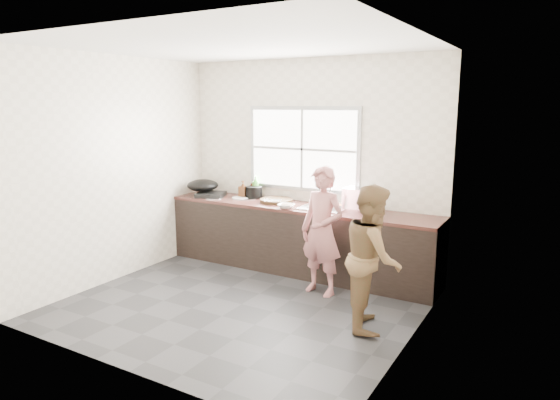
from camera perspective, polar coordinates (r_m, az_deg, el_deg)
The scene contains 30 objects.
floor at distance 5.52m, azimuth -4.39°, elevation -11.84°, with size 3.60×3.20×0.01m, color #2B2B2E.
ceiling at distance 5.13m, azimuth -4.85°, elevation 17.34°, with size 3.60×3.20×0.01m, color silver.
wall_back at distance 6.52m, azimuth 3.48°, elevation 4.06°, with size 3.60×0.01×2.70m, color silver.
wall_left at distance 6.35m, azimuth -18.13°, elevation 3.34°, with size 0.01×3.20×2.70m, color silver.
wall_right at distance 4.39m, azimuth 15.11°, elevation 0.31°, with size 0.01×3.20×2.70m, color silver.
wall_front at distance 3.97m, azimuth -17.96°, elevation -0.97°, with size 3.60×0.01×2.70m, color beige.
cabinet at distance 6.43m, azimuth 2.11°, elevation -4.58°, with size 3.60×0.62×0.82m, color black.
countertop at distance 6.33m, azimuth 2.14°, elevation -0.83°, with size 3.60×0.64×0.04m, color #3D1E19.
sink at distance 6.17m, azimuth 5.01°, elevation -0.93°, with size 0.55×0.45×0.02m, color silver.
faucet at distance 6.32m, azimuth 5.80°, elevation 0.68°, with size 0.02×0.02×0.30m, color silver.
window_frame at distance 6.53m, azimuth 2.65°, elevation 5.84°, with size 1.60×0.05×1.10m, color #9EA0A5.
window_glazing at distance 6.51m, azimuth 2.55°, elevation 5.82°, with size 1.50×0.01×1.00m, color white.
woman at distance 5.62m, azimuth 4.83°, elevation -4.02°, with size 0.50×0.33×1.36m, color #C17474.
person_side at distance 4.86m, azimuth 10.56°, elevation -6.42°, with size 0.68×0.53×1.40m, color brown.
cutting_board at distance 6.54m, azimuth -0.42°, elevation -0.07°, with size 0.43×0.43×0.04m, color #2F2112.
cleaver at distance 6.45m, azimuth -0.85°, elevation -0.03°, with size 0.22×0.11×0.01m, color silver.
bowl_mince at distance 6.17m, azimuth 0.72°, elevation -0.70°, with size 0.21×0.21×0.05m, color white.
bowl_crabs at distance 6.12m, azimuth 6.72°, elevation -0.83°, with size 0.18×0.18×0.06m, color white.
bowl_held at distance 5.95m, azimuth 4.70°, elevation -1.13°, with size 0.18×0.18×0.06m, color white.
black_pot at distance 6.81m, azimuth -2.99°, elevation 0.88°, with size 0.22×0.22×0.16m, color black.
plate_food at distance 6.80m, azimuth -4.55°, elevation 0.22°, with size 0.23×0.23×0.02m, color silver.
bottle_green at distance 6.89m, azimuth -2.80°, elevation 1.58°, with size 0.12×0.12×0.30m, color #41912F.
bottle_brown_tall at distance 6.87m, azimuth -4.22°, elevation 1.16°, with size 0.09×0.10×0.21m, color #462611.
bottle_brown_short at distance 6.90m, azimuth -3.23°, elevation 1.06°, with size 0.14×0.14×0.17m, color #3D1A0F.
glass_jar at distance 6.88m, azimuth -2.36°, elevation 0.74°, with size 0.07×0.07×0.11m, color white.
burner at distance 7.00m, azimuth -7.91°, elevation 0.62°, with size 0.37×0.37×0.06m, color black.
wok at distance 7.10m, azimuth -8.82°, elevation 1.67°, with size 0.44×0.44×0.16m, color black.
dish_rack at distance 5.99m, azimuth 9.27°, elevation -0.03°, with size 0.39×0.27×0.29m, color white.
pot_lid_left at distance 6.86m, azimuth -7.53°, elevation 0.24°, with size 0.26×0.26×0.01m, color silver.
pot_lid_right at distance 6.77m, azimuth -3.74°, elevation 0.17°, with size 0.26×0.26×0.01m, color silver.
Camera 1 is at (2.92, -4.18, 2.13)m, focal length 32.00 mm.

